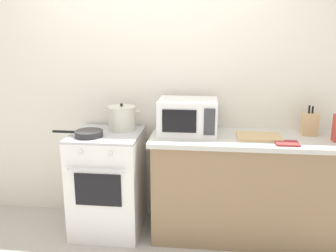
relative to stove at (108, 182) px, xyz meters
The scene contains 10 objects.
back_wall 1.09m from the stove, 29.72° to the left, with size 4.40×0.10×2.50m, color silver.
lower_cabinet_right 1.25m from the stove, ahead, with size 1.64×0.56×0.88m, color #8C7051.
countertop_right 1.33m from the stove, ahead, with size 1.70×0.60×0.04m, color beige.
stove is the anchor object (origin of this frame).
stock_pot 0.59m from the stove, 49.99° to the left, with size 0.33×0.25×0.24m.
frying_pan 0.51m from the stove, 136.43° to the right, with size 0.44×0.24×0.05m.
microwave 0.94m from the stove, ahead, with size 0.50×0.37×0.30m.
cutting_board 1.39m from the stove, ahead, with size 0.36×0.26×0.02m, color tan.
knife_block 1.84m from the stove, ahead, with size 0.13×0.10×0.26m.
oven_mitt 1.58m from the stove, ahead, with size 0.18×0.14×0.02m, color #993333.
Camera 1 is at (0.52, -2.37, 1.77)m, focal length 38.79 mm.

